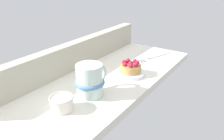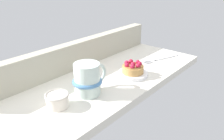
{
  "view_description": "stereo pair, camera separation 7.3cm",
  "coord_description": "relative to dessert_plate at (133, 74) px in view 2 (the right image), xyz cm",
  "views": [
    {
      "loc": [
        -58.4,
        -42.71,
        34.46
      ],
      "look_at": [
        -2.84,
        -5.05,
        4.96
      ],
      "focal_mm": 36.81,
      "sensor_mm": 36.0,
      "label": 1
    },
    {
      "loc": [
        -53.96,
        -48.54,
        34.46
      ],
      "look_at": [
        -2.84,
        -5.05,
        4.96
      ],
      "focal_mm": 36.81,
      "sensor_mm": 36.0,
      "label": 2
    }
  ],
  "objects": [
    {
      "name": "dessert_fork",
      "position": [
        20.73,
        0.11,
        -0.24
      ],
      "size": [
        17.67,
        7.65,
        0.6
      ],
      "color": "#B7B7BC",
      "rests_on": "ground_plane"
    },
    {
      "name": "window_rail_back",
      "position": [
        -6.81,
        20.84,
        4.44
      ],
      "size": [
        79.81,
        4.05,
        9.96
      ],
      "primitive_type": "cube",
      "color": "#B2AD99",
      "rests_on": "ground_plane"
    },
    {
      "name": "coffee_mug",
      "position": [
        -19.01,
        2.72,
        4.24
      ],
      "size": [
        12.56,
        8.96,
        9.75
      ],
      "color": "silver",
      "rests_on": "ground_plane"
    },
    {
      "name": "raspberry_tart",
      "position": [
        -0.01,
        -0.01,
        2.33
      ],
      "size": [
        7.52,
        7.52,
        4.16
      ],
      "color": "tan",
      "rests_on": "dessert_plate"
    },
    {
      "name": "sugar_bowl",
      "position": [
        -29.56,
        3.93,
        1.55
      ],
      "size": [
        6.62,
        6.62,
        3.89
      ],
      "color": "silver",
      "rests_on": "ground_plane"
    },
    {
      "name": "dessert_plate",
      "position": [
        0.0,
        0.0,
        0.0
      ],
      "size": [
        10.59,
        10.59,
        1.16
      ],
      "color": "white",
      "rests_on": "ground_plane"
    },
    {
      "name": "ground_plane",
      "position": [
        -6.81,
        6.41,
        -1.87
      ],
      "size": [
        81.44,
        32.91,
        2.67
      ],
      "primitive_type": "cube",
      "color": "silver"
    }
  ]
}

